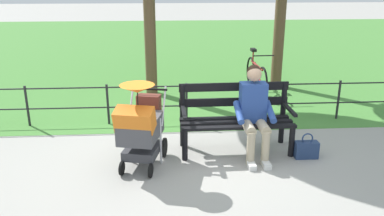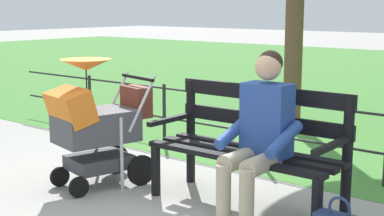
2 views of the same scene
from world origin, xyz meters
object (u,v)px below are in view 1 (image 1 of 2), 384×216
park_bench (235,115)px  bicycle (256,75)px  handbag (306,149)px  stroller (141,125)px  person_on_bench (254,110)px

park_bench → bicycle: bearing=-108.1°
handbag → park_bench: bearing=-21.3°
stroller → bicycle: size_ratio=0.69×
park_bench → stroller: 1.41m
park_bench → stroller: bearing=20.1°
person_on_bench → handbag: person_on_bench is taller
bicycle → handbag: bearing=89.9°
park_bench → person_on_bench: 0.35m
bicycle → stroller: bearing=56.3°
bicycle → person_on_bench: bearing=76.8°
person_on_bench → bicycle: bearing=-103.2°
stroller → handbag: size_ratio=3.11×
stroller → handbag: bearing=-177.2°
park_bench → handbag: park_bench is taller
park_bench → bicycle: park_bench is taller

